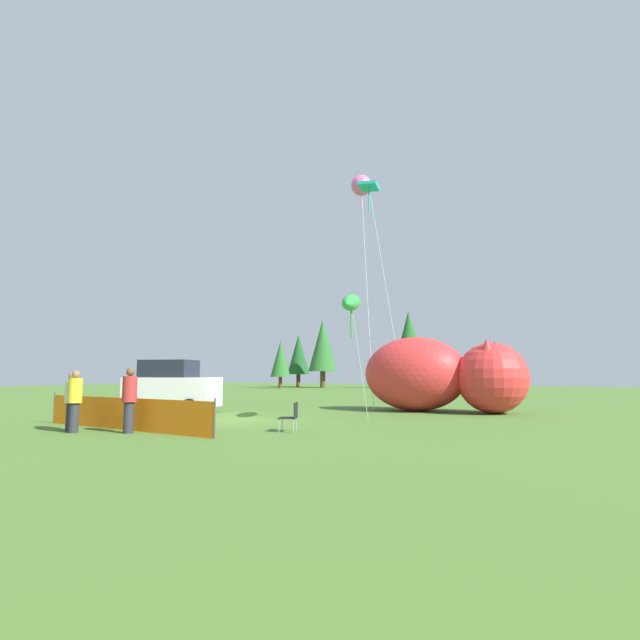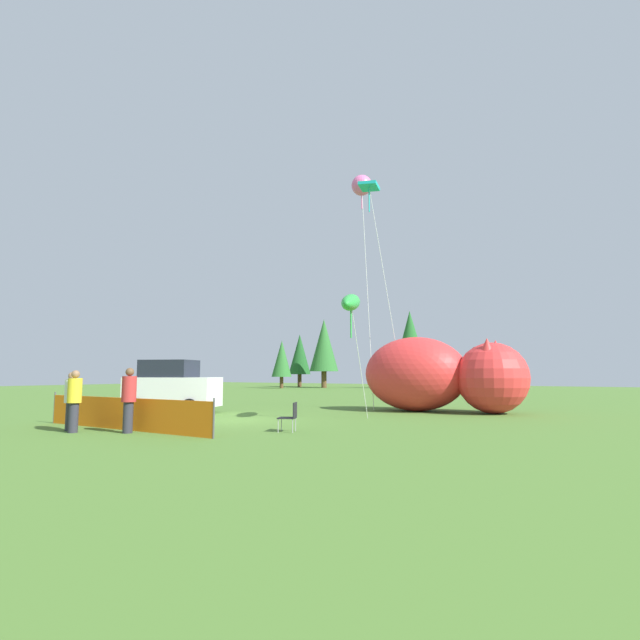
# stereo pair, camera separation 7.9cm
# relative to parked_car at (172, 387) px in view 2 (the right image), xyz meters

# --- Properties ---
(ground_plane) EXTENTS (120.00, 120.00, 0.00)m
(ground_plane) POSITION_rel_parked_car_xyz_m (4.48, -1.21, -1.12)
(ground_plane) COLOR #4C752D
(parked_car) EXTENTS (4.28, 3.12, 2.29)m
(parked_car) POSITION_rel_parked_car_xyz_m (0.00, 0.00, 0.00)
(parked_car) COLOR white
(parked_car) RESTS_ON ground
(folding_chair) EXTENTS (0.66, 0.66, 0.86)m
(folding_chair) POSITION_rel_parked_car_xyz_m (8.46, -2.94, -0.62)
(folding_chair) COLOR black
(folding_chair) RESTS_ON ground
(inflatable_cat) EXTENTS (7.39, 3.85, 3.38)m
(inflatable_cat) POSITION_rel_parked_car_xyz_m (9.61, 6.82, 0.44)
(inflatable_cat) COLOR red
(inflatable_cat) RESTS_ON ground
(safety_fence) EXTENTS (7.69, 0.13, 1.06)m
(safety_fence) POSITION_rel_parked_car_xyz_m (3.81, -5.21, -0.63)
(safety_fence) COLOR orange
(safety_fence) RESTS_ON ground
(spectator_in_red_shirt) EXTENTS (0.38, 0.38, 1.76)m
(spectator_in_red_shirt) POSITION_rel_parked_car_xyz_m (2.69, -6.20, -0.16)
(spectator_in_red_shirt) COLOR #2D2D38
(spectator_in_red_shirt) RESTS_ON ground
(spectator_in_white_shirt) EXTENTS (0.38, 0.38, 1.75)m
(spectator_in_white_shirt) POSITION_rel_parked_car_xyz_m (2.73, -6.26, -0.16)
(spectator_in_white_shirt) COLOR #2D2D38
(spectator_in_white_shirt) RESTS_ON ground
(spectator_in_blue_shirt) EXTENTS (0.39, 0.39, 1.80)m
(spectator_in_blue_shirt) POSITION_rel_parked_car_xyz_m (3.23, -6.46, -0.13)
(spectator_in_blue_shirt) COLOR #2D2D38
(spectator_in_blue_shirt) RESTS_ON ground
(spectator_in_black_shirt) EXTENTS (0.41, 0.41, 1.87)m
(spectator_in_black_shirt) POSITION_rel_parked_car_xyz_m (4.67, -5.68, -0.09)
(spectator_in_black_shirt) COLOR #2D2D38
(spectator_in_black_shirt) RESTS_ON ground
(kite_pink_octopus) EXTENTS (1.94, 2.19, 12.28)m
(kite_pink_octopus) POSITION_rel_parked_car_xyz_m (5.28, 7.90, 10.58)
(kite_pink_octopus) COLOR silver
(kite_pink_octopus) RESTS_ON ground
(kite_teal_diamond) EXTENTS (2.06, 1.20, 11.03)m
(kite_teal_diamond) POSITION_rel_parked_car_xyz_m (6.57, 6.27, 9.50)
(kite_teal_diamond) COLOR silver
(kite_teal_diamond) RESTS_ON ground
(kite_green_fish) EXTENTS (1.43, 2.76, 4.86)m
(kite_green_fish) POSITION_rel_parked_car_xyz_m (8.49, 0.76, 3.16)
(kite_green_fish) COLOR silver
(kite_green_fish) RESTS_ON ground
(horizon_tree_east) EXTENTS (2.33, 2.33, 5.56)m
(horizon_tree_east) POSITION_rel_parked_car_xyz_m (-17.70, 31.71, 2.30)
(horizon_tree_east) COLOR brown
(horizon_tree_east) RESTS_ON ground
(horizon_tree_west) EXTENTS (3.73, 3.73, 8.90)m
(horizon_tree_west) POSITION_rel_parked_car_xyz_m (-4.62, 38.75, 4.35)
(horizon_tree_west) COLOR brown
(horizon_tree_west) RESTS_ON ground
(horizon_tree_mid) EXTENTS (2.83, 2.83, 6.75)m
(horizon_tree_mid) POSITION_rel_parked_car_xyz_m (-19.43, 37.90, 3.03)
(horizon_tree_mid) COLOR brown
(horizon_tree_mid) RESTS_ON ground
(horizon_tree_northeast) EXTENTS (3.47, 3.47, 8.28)m
(horizon_tree_northeast) POSITION_rel_parked_car_xyz_m (-14.65, 36.13, 3.97)
(horizon_tree_northeast) COLOR brown
(horizon_tree_northeast) RESTS_ON ground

